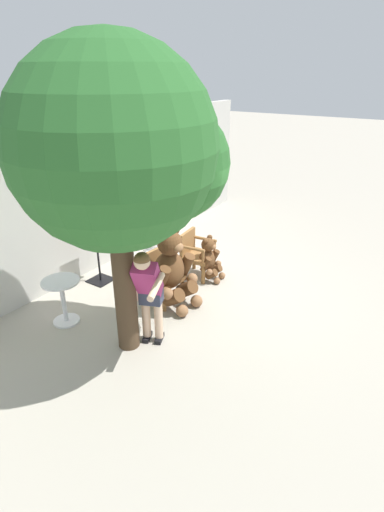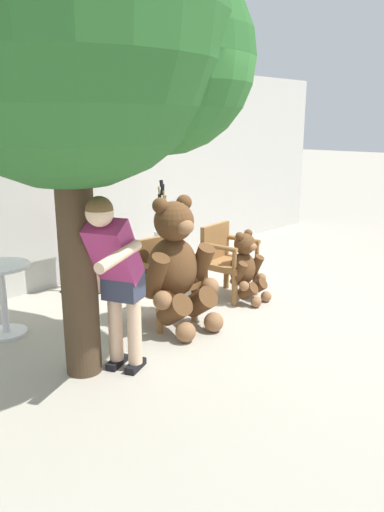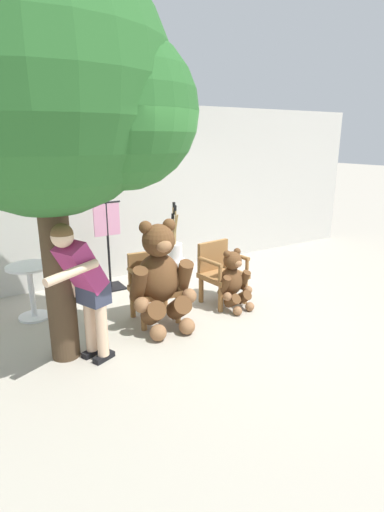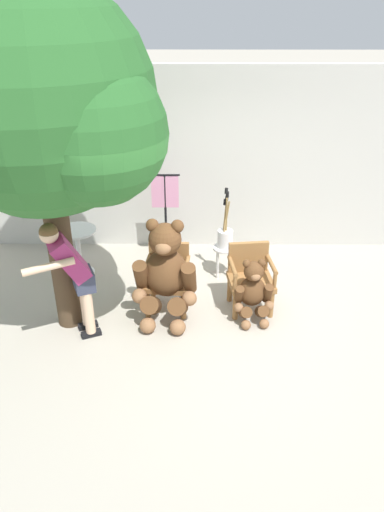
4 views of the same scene
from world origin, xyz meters
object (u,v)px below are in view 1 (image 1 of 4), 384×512
at_px(brush_bucket, 151,239).
at_px(round_side_table, 63,297).
at_px(teddy_bear_small, 209,259).
at_px(wooden_chair_left, 161,275).
at_px(teddy_bear_large, 172,269).
at_px(wooden_chair_right, 196,253).
at_px(white_stool, 152,253).
at_px(clothing_display_stand, 97,245).
at_px(person_visitor, 148,289).
at_px(patio_tree, 124,152).

height_order(brush_bucket, round_side_table, brush_bucket).
bearing_deg(teddy_bear_small, round_side_table, 155.24).
relative_size(wooden_chair_left, teddy_bear_large, 0.64).
bearing_deg(wooden_chair_left, brush_bucket, 45.95).
distance_m(wooden_chair_right, brush_bucket, 0.87).
bearing_deg(white_stool, clothing_display_stand, 148.49).
height_order(white_stool, clothing_display_stand, clothing_display_stand).
distance_m(brush_bucket, clothing_display_stand, 1.02).
height_order(person_visitor, white_stool, person_visitor).
bearing_deg(clothing_display_stand, wooden_chair_left, -86.12).
relative_size(white_stool, brush_bucket, 0.51).
xyz_separation_m(wooden_chair_right, brush_bucket, (-0.28, 0.81, 0.18)).
relative_size(round_side_table, clothing_display_stand, 0.53).
bearing_deg(brush_bucket, wooden_chair_right, -70.54).
relative_size(teddy_bear_large, teddy_bear_small, 1.60).
distance_m(wooden_chair_left, wooden_chair_right, 1.06).
xyz_separation_m(white_stool, round_side_table, (-2.11, 0.02, 0.09)).
distance_m(wooden_chair_right, clothing_display_stand, 1.79).
xyz_separation_m(person_visitor, brush_bucket, (1.83, 1.43, -0.26)).
height_order(wooden_chair_left, white_stool, wooden_chair_left).
height_order(wooden_chair_right, teddy_bear_large, teddy_bear_large).
relative_size(wooden_chair_left, person_visitor, 0.57).
height_order(wooden_chair_left, person_visitor, person_visitor).
distance_m(teddy_bear_large, white_stool, 1.36).
bearing_deg(teddy_bear_small, person_visitor, -171.00).
xyz_separation_m(wooden_chair_right, round_side_table, (-2.40, 0.82, -0.01)).
bearing_deg(round_side_table, patio_tree, -80.48).
bearing_deg(clothing_display_stand, wooden_chair_right, -49.21).
distance_m(teddy_bear_large, round_side_table, 1.72).
bearing_deg(patio_tree, person_visitor, -70.59).
relative_size(teddy_bear_large, patio_tree, 0.34).
bearing_deg(wooden_chair_left, teddy_bear_small, -14.91).
relative_size(wooden_chair_right, teddy_bear_large, 0.64).
relative_size(wooden_chair_left, brush_bucket, 0.96).
height_order(teddy_bear_small, white_stool, teddy_bear_small).
distance_m(wooden_chair_right, white_stool, 0.86).
bearing_deg(wooden_chair_left, white_stool, 45.90).
xyz_separation_m(wooden_chair_left, patio_tree, (-1.12, -0.43, 2.22)).
relative_size(teddy_bear_small, person_visitor, 0.55).
height_order(white_stool, patio_tree, patio_tree).
relative_size(wooden_chair_left, wooden_chair_right, 1.00).
bearing_deg(white_stool, brush_bucket, 114.28).
distance_m(teddy_bear_large, person_visitor, 1.13).
xyz_separation_m(wooden_chair_left, white_stool, (0.78, 0.80, -0.11)).
bearing_deg(brush_bucket, teddy_bear_small, -74.81).
xyz_separation_m(wooden_chair_left, teddy_bear_large, (-0.01, -0.25, 0.20)).
height_order(patio_tree, clothing_display_stand, patio_tree).
height_order(wooden_chair_right, teddy_bear_small, wooden_chair_right).
distance_m(teddy_bear_large, teddy_bear_small, 1.12).
bearing_deg(wooden_chair_left, teddy_bear_large, -92.57).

